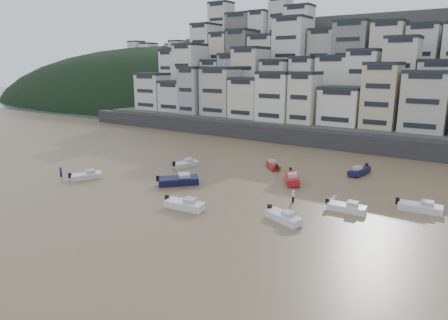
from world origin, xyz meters
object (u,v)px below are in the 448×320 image
Objects in this scene: boat_d at (347,206)px; boat_g at (420,206)px; boat_c at (178,179)px; boat_j at (86,175)px; boat_b at (284,216)px; person_pink at (293,196)px; boat_f at (186,163)px; person_blue at (61,171)px; boat_h at (273,165)px; boat_i at (359,170)px; boat_e at (292,177)px; boat_a at (185,203)px.

boat_g reaches higher than boat_d.
boat_j is at bearing 155.72° from boat_c.
person_pink is at bearing 126.95° from boat_b.
boat_f is 2.87× the size of person_blue.
boat_h is at bearing -42.42° from boat_f.
boat_h is 2.68× the size of person_blue.
boat_j is (-32.59, -1.61, -0.02)m from boat_b.
person_blue is (-36.98, -2.96, 0.18)m from boat_b.
boat_d is at bearing -39.44° from boat_c.
boat_b is 0.95× the size of boat_g.
person_blue reaches higher than boat_i.
boat_e is 31.36m from boat_j.
person_blue is at bearing -165.04° from person_pink.
boat_a is 1.11× the size of boat_j.
boat_g is at bearing -152.83° from boat_h.
boat_b is at bearing -61.65° from boat_j.
boat_f is at bearing 164.60° from person_pink.
boat_b is 17.05m from boat_g.
person_blue is (-12.31, -15.70, 0.19)m from boat_f.
person_blue is (-4.40, -1.35, 0.19)m from boat_j.
boat_a reaches higher than boat_j.
boat_e is at bearing -25.40° from boat_i.
person_blue is at bearing -168.77° from boat_g.
boat_j is at bearing -169.71° from boat_d.
boat_a is 1.09× the size of boat_b.
person_blue is (-25.14, -23.30, 0.23)m from boat_h.
boat_h is 17.15m from person_pink.
boat_b is 1.09× the size of boat_h.
boat_e reaches higher than boat_f.
boat_d is 0.92× the size of boat_g.
person_pink reaches higher than boat_i.
boat_g is 1.08× the size of boat_j.
person_blue is (-25.29, 0.23, 0.12)m from boat_a.
person_blue is (-31.32, -17.42, 0.02)m from boat_e.
boat_b is at bearing 8.93° from boat_a.
person_pink reaches higher than boat_c.
boat_g is at bearing 52.63° from boat_e.
boat_i is (20.26, 20.49, -0.11)m from boat_c.
boat_a is 1.03× the size of boat_g.
boat_h is (12.83, 7.60, -0.05)m from boat_f.
boat_d is 0.79× the size of boat_e.
boat_b is at bearing -74.42° from person_pink.
boat_h is at bearing 125.88° from person_pink.
boat_c is at bearing -172.00° from person_pink.
boat_b is at bearing -100.36° from boat_f.
boat_i is at bearing -26.91° from boat_j.
boat_a is at bearing -91.87° from boat_c.
boat_i is at bearing 98.55° from boat_d.
boat_f is (-19.02, -1.72, -0.17)m from boat_e.
person_pink is (-1.79, 6.44, 0.18)m from boat_b.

